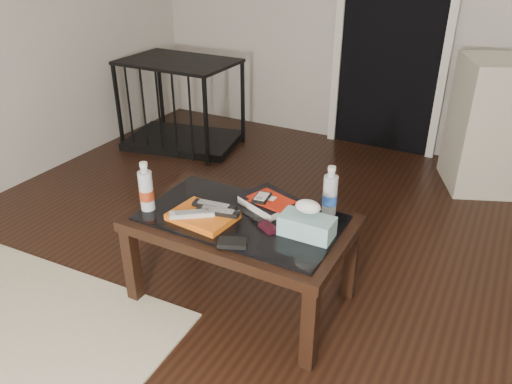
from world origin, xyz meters
TOP-DOWN VIEW (x-y plane):
  - ground at (0.00, 0.00)m, footprint 5.00×5.00m
  - doorway at (-0.40, 2.47)m, footprint 0.90×0.08m
  - coffee_table at (-0.45, 0.20)m, footprint 1.00×0.60m
  - pet_crate at (-1.90, 1.73)m, footprint 1.00×0.77m
  - magazines at (-0.60, 0.10)m, footprint 0.30×0.24m
  - remote_silver at (-0.63, 0.06)m, footprint 0.19×0.16m
  - remote_black_front at (-0.54, 0.13)m, footprint 0.21×0.09m
  - remote_black_back at (-0.58, 0.17)m, footprint 0.20×0.07m
  - textbook at (-0.39, 0.35)m, footprint 0.31×0.28m
  - dvd_mailers at (-0.38, 0.34)m, footprint 0.22×0.19m
  - ipod at (-0.41, 0.31)m, footprint 0.08×0.11m
  - flip_phone at (-0.30, 0.16)m, footprint 0.10×0.09m
  - wallet at (-0.37, -0.02)m, footprint 0.14×0.11m
  - water_bottle_left at (-0.88, 0.06)m, footprint 0.08×0.08m
  - water_bottle_right at (-0.11, 0.42)m, footprint 0.08×0.08m
  - tissue_box at (-0.13, 0.20)m, footprint 0.23×0.12m

SIDE VIEW (x-z plane):
  - ground at x=0.00m, z-range 0.00..0.00m
  - pet_crate at x=-1.90m, z-range -0.12..0.59m
  - coffee_table at x=-0.45m, z-range 0.17..0.63m
  - wallet at x=-0.37m, z-range 0.46..0.48m
  - flip_phone at x=-0.30m, z-range 0.46..0.48m
  - magazines at x=-0.60m, z-range 0.46..0.49m
  - textbook at x=-0.39m, z-range 0.46..0.51m
  - remote_silver at x=-0.63m, z-range 0.49..0.51m
  - remote_black_front at x=-0.54m, z-range 0.49..0.51m
  - remote_black_back at x=-0.58m, z-range 0.49..0.51m
  - tissue_box at x=-0.13m, z-range 0.46..0.55m
  - dvd_mailers at x=-0.38m, z-range 0.51..0.51m
  - ipod at x=-0.41m, z-range 0.51..0.53m
  - water_bottle_left at x=-0.88m, z-range 0.46..0.70m
  - water_bottle_right at x=-0.11m, z-range 0.46..0.70m
  - doorway at x=-0.40m, z-range -0.01..2.06m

